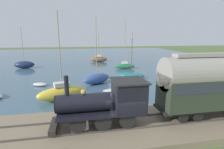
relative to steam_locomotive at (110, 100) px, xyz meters
The scene contains 13 objects.
ground_plane 2.56m from the steam_locomotive, 102.23° to the right, with size 200.00×200.00×0.00m, color #516B38.
harbor_water 43.34m from the steam_locomotive, ahead, with size 80.00×80.00×0.01m.
rail_embankment 2.32m from the steam_locomotive, 90.00° to the right, with size 5.94×56.00×0.63m.
steam_locomotive is the anchor object (origin of this frame).
passenger_coach 8.35m from the steam_locomotive, 90.00° to the right, with size 2.42×9.30×4.76m.
sailboat_blue 12.84m from the steam_locomotive, ahead, with size 3.56×4.48×9.06m.
sailboat_brown 34.07m from the steam_locomotive, ahead, with size 2.27×4.63×7.53m.
sailboat_green 24.19m from the steam_locomotive, 17.21° to the right, with size 1.70×4.18×9.51m.
sailboat_yellow 8.12m from the steam_locomotive, 28.44° to the left, with size 2.95×5.27×8.94m.
sailboat_navy 30.62m from the steam_locomotive, 25.49° to the left, with size 1.93×4.04×8.27m.
sailboat_teal 16.22m from the steam_locomotive, 22.26° to the right, with size 2.85×4.42×7.06m.
rowboat_near_shore 9.19m from the steam_locomotive, 12.52° to the right, with size 0.94×2.49×0.35m.
rowboat_mid_harbor 15.07m from the steam_locomotive, 29.03° to the left, with size 1.56×2.19×0.42m.
Camera 1 is at (-10.78, 2.89, 6.57)m, focal length 28.00 mm.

